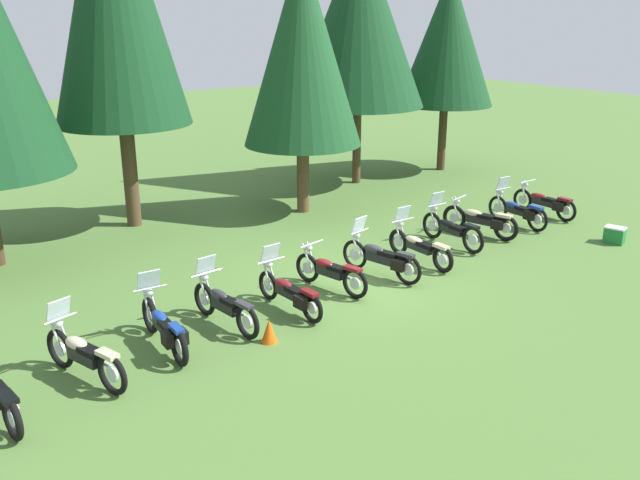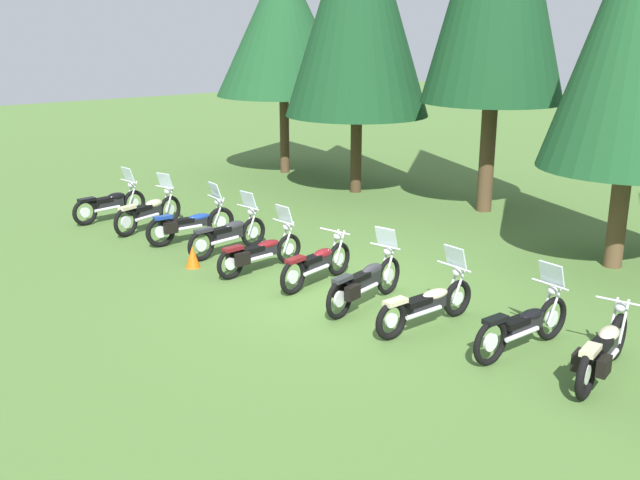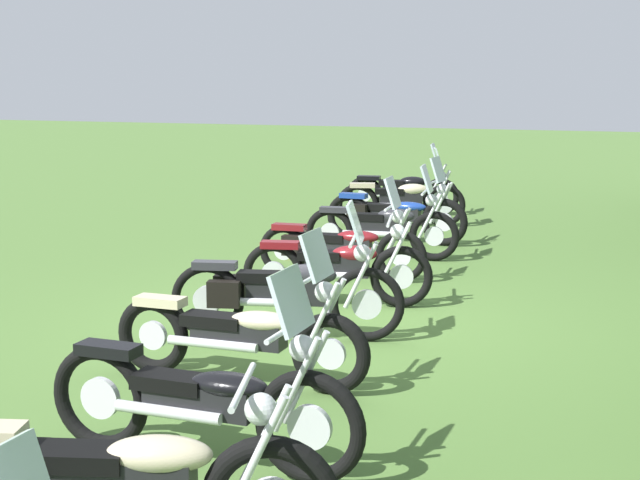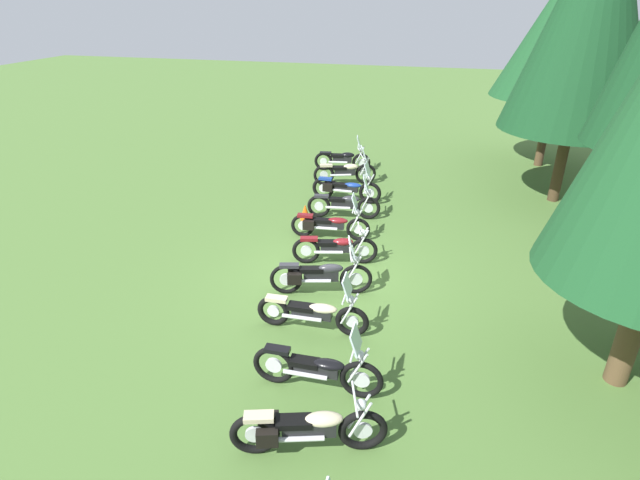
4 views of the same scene
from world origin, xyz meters
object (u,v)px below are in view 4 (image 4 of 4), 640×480
traffic_cone (305,212)px  motorcycle_6 (320,275)px  motorcycle_7 (314,312)px  motorcycle_8 (318,368)px  motorcycle_3 (345,204)px  motorcycle_0 (343,159)px  pine_tree_0 (565,30)px  motorcycle_4 (329,224)px  motorcycle_9 (306,428)px  motorcycle_2 (345,188)px  pine_tree_1 (594,10)px  motorcycle_1 (346,171)px  motorcycle_5 (336,248)px

traffic_cone → motorcycle_6: bearing=20.7°
motorcycle_7 → motorcycle_8: (1.65, 0.53, 0.03)m
traffic_cone → motorcycle_3: bearing=109.0°
motorcycle_3 → motorcycle_0: bearing=94.3°
pine_tree_0 → traffic_cone: (7.56, -7.59, -4.82)m
motorcycle_4 → motorcycle_9: bearing=-84.4°
motorcycle_2 → motorcycle_6: 5.81m
motorcycle_0 → pine_tree_0: size_ratio=0.29×
motorcycle_8 → traffic_cone: motorcycle_8 is taller
motorcycle_3 → pine_tree_0: bearing=39.5°
motorcycle_8 → pine_tree_1: pine_tree_1 is taller
motorcycle_3 → motorcycle_6: (4.39, 0.36, 0.02)m
pine_tree_1 → traffic_cone: bearing=-64.5°
motorcycle_1 → motorcycle_3: bearing=-97.6°
motorcycle_1 → pine_tree_1: pine_tree_1 is taller
motorcycle_2 → motorcycle_8: motorcycle_8 is taller
motorcycle_0 → motorcycle_8: size_ratio=0.94×
motorcycle_4 → motorcycle_5: motorcycle_4 is taller
pine_tree_1 → motorcycle_9: bearing=-23.3°
motorcycle_1 → pine_tree_1: 8.83m
motorcycle_9 → pine_tree_1: size_ratio=0.25×
motorcycle_4 → pine_tree_0: size_ratio=0.30×
motorcycle_6 → motorcycle_9: (4.37, 0.93, -0.03)m
motorcycle_7 → motorcycle_2: bearing=95.2°
motorcycle_5 → pine_tree_0: 12.61m
motorcycle_4 → motorcycle_9: (7.26, 1.42, 0.02)m
motorcycle_2 → traffic_cone: bearing=-114.3°
motorcycle_6 → pine_tree_1: bearing=36.5°
motorcycle_8 → motorcycle_9: 1.32m
motorcycle_6 → motorcycle_7: 1.43m
motorcycle_8 → pine_tree_1: bearing=62.8°
motorcycle_2 → motorcycle_1: bearing=103.3°
motorcycle_3 → motorcycle_7: (5.80, 0.59, -0.03)m
motorcycle_1 → motorcycle_9: size_ratio=0.95×
motorcycle_0 → traffic_cone: bearing=-100.1°
motorcycle_3 → motorcycle_7: bearing=-92.7°
motorcycle_4 → traffic_cone: (-1.10, -1.02, -0.20)m
motorcycle_3 → pine_tree_1: bearing=18.0°
motorcycle_4 → motorcycle_7: 4.36m
motorcycle_5 → pine_tree_0: pine_tree_0 is taller
motorcycle_7 → motorcycle_9: bearing=-78.4°
motorcycle_0 → pine_tree_1: bearing=-18.5°
motorcycle_5 → pine_tree_1: pine_tree_1 is taller
motorcycle_6 → motorcycle_8: (3.06, 0.77, -0.02)m
motorcycle_3 → motorcycle_9: 8.85m
motorcycle_1 → motorcycle_6: bearing=-101.6°
pine_tree_1 → traffic_cone: size_ratio=19.21×
pine_tree_0 → traffic_cone: pine_tree_0 is taller
pine_tree_0 → motorcycle_2: bearing=-49.3°
pine_tree_0 → traffic_cone: size_ratio=15.46×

